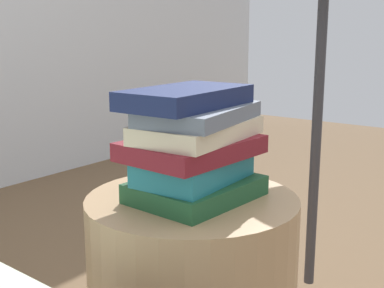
{
  "coord_description": "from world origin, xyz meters",
  "views": [
    {
      "loc": [
        -0.81,
        -0.61,
        0.88
      ],
      "look_at": [
        0.0,
        0.0,
        0.66
      ],
      "focal_mm": 48.29,
      "sensor_mm": 36.0,
      "label": 1
    }
  ],
  "objects": [
    {
      "name": "book_forest",
      "position": [
        0.0,
        -0.01,
        0.56
      ],
      "size": [
        0.26,
        0.21,
        0.04
      ],
      "primitive_type": "cube",
      "rotation": [
        0.0,
        0.0,
        -0.06
      ],
      "color": "#1E512D",
      "rests_on": "side_table"
    },
    {
      "name": "book_teal",
      "position": [
        -0.01,
        -0.01,
        0.61
      ],
      "size": [
        0.24,
        0.16,
        0.05
      ],
      "primitive_type": "cube",
      "rotation": [
        0.0,
        0.0,
        0.04
      ],
      "color": "#1E727F",
      "rests_on": "book_forest"
    },
    {
      "name": "book_maroon",
      "position": [
        -0.0,
        -0.0,
        0.65
      ],
      "size": [
        0.28,
        0.21,
        0.04
      ],
      "primitive_type": "cube",
      "rotation": [
        0.0,
        0.0,
        -0.06
      ],
      "color": "maroon",
      "rests_on": "book_teal"
    },
    {
      "name": "book_cream",
      "position": [
        0.01,
        -0.01,
        0.68
      ],
      "size": [
        0.28,
        0.18,
        0.04
      ],
      "primitive_type": "cube",
      "rotation": [
        0.0,
        0.0,
        0.07
      ],
      "color": "beige",
      "rests_on": "book_maroon"
    },
    {
      "name": "book_slate",
      "position": [
        0.01,
        -0.01,
        0.72
      ],
      "size": [
        0.29,
        0.2,
        0.03
      ],
      "primitive_type": "cube",
      "rotation": [
        0.0,
        0.0,
        0.15
      ],
      "color": "slate",
      "rests_on": "book_cream"
    },
    {
      "name": "book_navy",
      "position": [
        -0.01,
        0.01,
        0.75
      ],
      "size": [
        0.28,
        0.17,
        0.04
      ],
      "primitive_type": "cube",
      "rotation": [
        0.0,
        0.0,
        0.04
      ],
      "color": "#19234C",
      "rests_on": "book_slate"
    }
  ]
}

